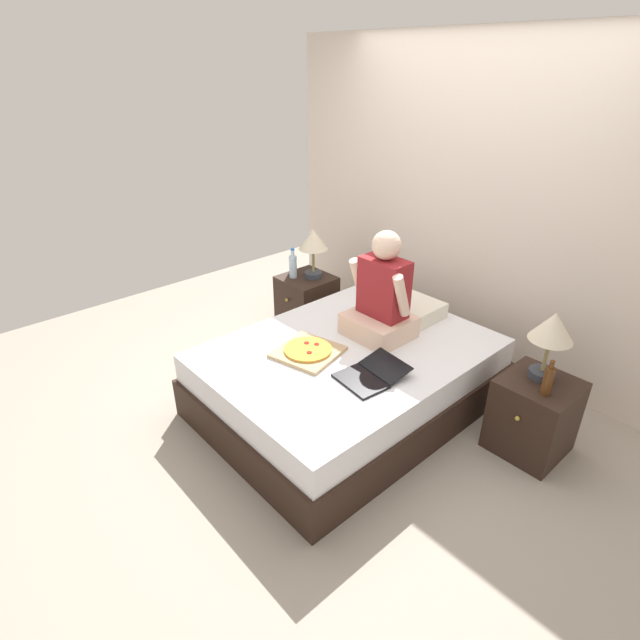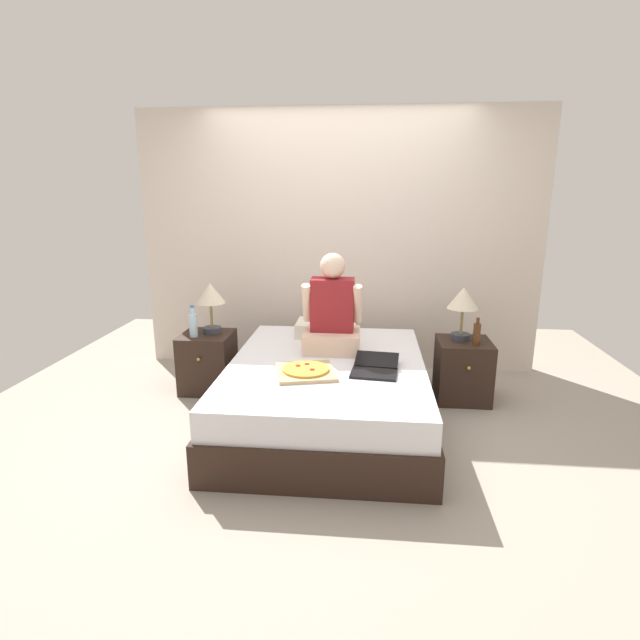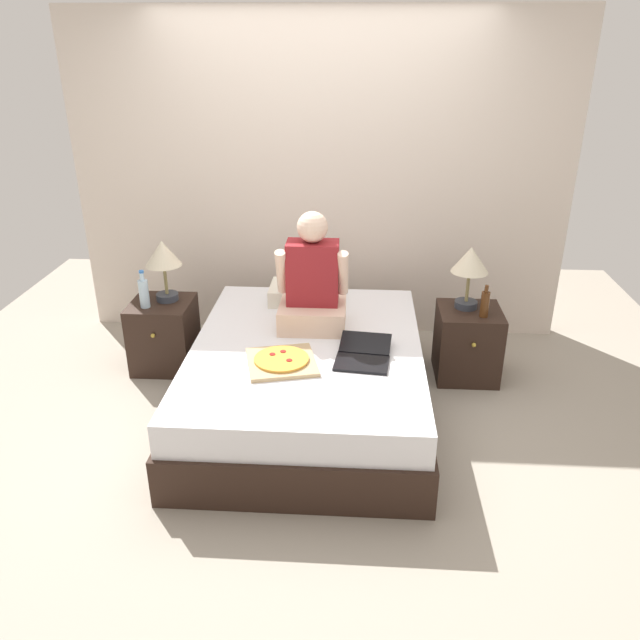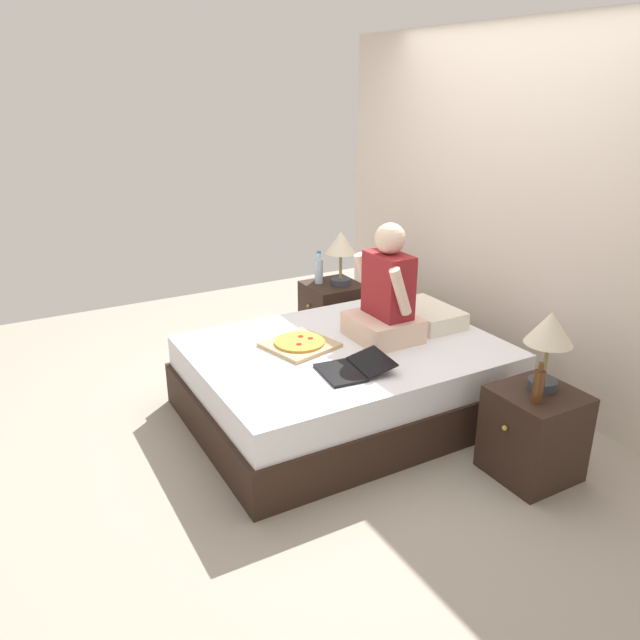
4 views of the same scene
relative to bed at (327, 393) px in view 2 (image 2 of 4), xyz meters
The scene contains 13 objects.
ground_plane 0.24m from the bed, ahead, with size 5.87×5.87×0.00m, color #9E9384.
wall_back 1.69m from the bed, 90.00° to the left, with size 3.87×0.12×2.50m, color beige.
bed is the anchor object (origin of this frame).
nightstand_left 1.25m from the bed, 153.34° to the left, with size 0.44×0.47×0.52m.
lamp_on_left_nightstand 1.38m from the bed, 150.44° to the left, with size 0.26×0.26×0.45m.
water_bottle 1.34m from the bed, 158.52° to the left, with size 0.07×0.07×0.28m.
nightstand_right 1.25m from the bed, 26.66° to the left, with size 0.44×0.47×0.52m.
lamp_on_right_nightstand 1.38m from the bed, 29.34° to the left, with size 0.26×0.26×0.45m.
beer_bottle 1.33m from the bed, 21.23° to the left, with size 0.06×0.06×0.23m.
pillow 0.79m from the bed, 95.46° to the left, with size 0.52×0.34×0.12m, color silver.
person_seated 0.62m from the bed, 86.96° to the left, with size 0.47×0.40×0.78m.
laptop 0.48m from the bed, 26.89° to the right, with size 0.36×0.45×0.07m.
pizza_box 0.40m from the bed, 115.55° to the right, with size 0.48×0.48×0.05m.
Camera 2 is at (0.29, -3.55, 1.75)m, focal length 28.00 mm.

